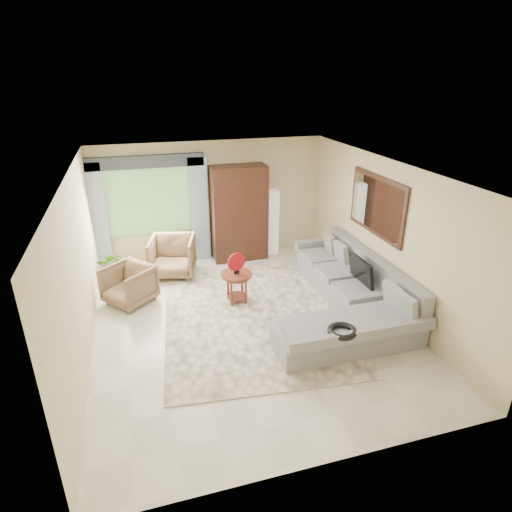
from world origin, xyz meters
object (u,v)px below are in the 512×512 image
object	(u,v)px
armoire	(239,213)
sectional_sofa	(349,298)
potted_plant	(112,266)
tv_screen	(361,271)
coffee_table	(237,287)
armchair_right	(173,256)
armchair_left	(129,285)
floor_lamp	(272,222)

from	to	relation	value
armoire	sectional_sofa	bearing A→B (deg)	-66.94
sectional_sofa	potted_plant	distance (m)	4.74
tv_screen	armoire	size ratio (longest dim) A/B	0.35
sectional_sofa	tv_screen	world-z (taller)	tv_screen
coffee_table	potted_plant	xyz separation A→B (m)	(-2.22, 1.64, -0.01)
tv_screen	armchair_right	world-z (taller)	tv_screen
sectional_sofa	armchair_left	bearing A→B (deg)	158.54
armchair_left	armchair_right	size ratio (longest dim) A/B	0.87
coffee_table	armchair_left	world-z (taller)	armchair_left
potted_plant	armoire	world-z (taller)	armoire
tv_screen	armchair_right	size ratio (longest dim) A/B	0.82
sectional_sofa	tv_screen	distance (m)	0.53
sectional_sofa	coffee_table	world-z (taller)	sectional_sofa
armchair_left	armchair_right	xyz separation A→B (m)	(0.89, 0.97, 0.05)
armchair_right	floor_lamp	distance (m)	2.43
tv_screen	potted_plant	distance (m)	4.93
armchair_right	potted_plant	distance (m)	1.23
tv_screen	armoire	world-z (taller)	armoire
armchair_right	armoire	distance (m)	1.74
armchair_right	floor_lamp	bearing A→B (deg)	27.93
armchair_left	tv_screen	bearing A→B (deg)	30.95
armchair_right	potted_plant	size ratio (longest dim) A/B	1.54
tv_screen	armoire	distance (m)	3.17
potted_plant	armoire	bearing A→B (deg)	7.23
sectional_sofa	armchair_left	size ratio (longest dim) A/B	4.40
coffee_table	armoire	size ratio (longest dim) A/B	0.28
tv_screen	potted_plant	xyz separation A→B (m)	(-4.27, 2.42, -0.43)
sectional_sofa	armchair_left	world-z (taller)	sectional_sofa
armchair_right	tv_screen	bearing A→B (deg)	-21.99
sectional_sofa	armoire	xyz separation A→B (m)	(-1.23, 2.90, 0.77)
potted_plant	armchair_right	bearing A→B (deg)	-6.24
sectional_sofa	armchair_left	xyz separation A→B (m)	(-3.68, 1.44, 0.07)
sectional_sofa	armoire	bearing A→B (deg)	113.06
tv_screen	armoire	bearing A→B (deg)	118.44
coffee_table	armchair_right	bearing A→B (deg)	123.51
coffee_table	sectional_sofa	bearing A→B (deg)	-26.98
coffee_table	armchair_right	world-z (taller)	armchair_right
armchair_left	armchair_right	world-z (taller)	armchair_right
armchair_left	armoire	world-z (taller)	armoire
tv_screen	armchair_left	bearing A→B (deg)	161.52
armchair_right	coffee_table	bearing A→B (deg)	-41.63
armchair_right	potted_plant	xyz separation A→B (m)	(-1.22, 0.13, -0.12)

